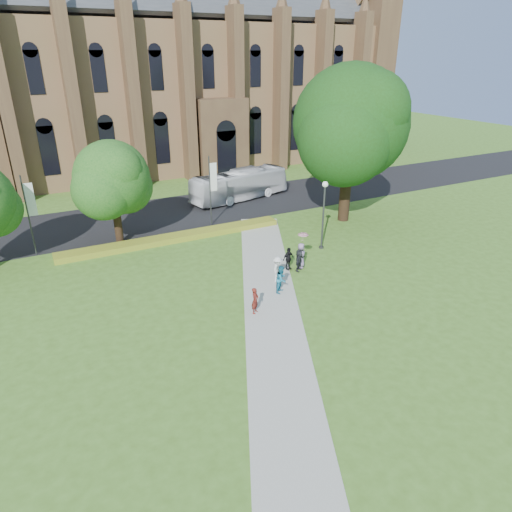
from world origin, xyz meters
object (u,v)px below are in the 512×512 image
streetlamp (324,207)px  large_tree (351,124)px  pedestrian_0 (255,300)px  tour_coach (240,185)px

streetlamp → large_tree: size_ratio=0.40×
streetlamp → large_tree: bearing=39.3°
streetlamp → pedestrian_0: bearing=-145.3°
large_tree → pedestrian_0: large_tree is taller
streetlamp → tour_coach: bearing=90.1°
tour_coach → streetlamp: bearing=168.4°
streetlamp → pedestrian_0: streetlamp is taller
pedestrian_0 → tour_coach: bearing=27.2°
large_tree → tour_coach: size_ratio=1.23×
tour_coach → pedestrian_0: 22.45m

